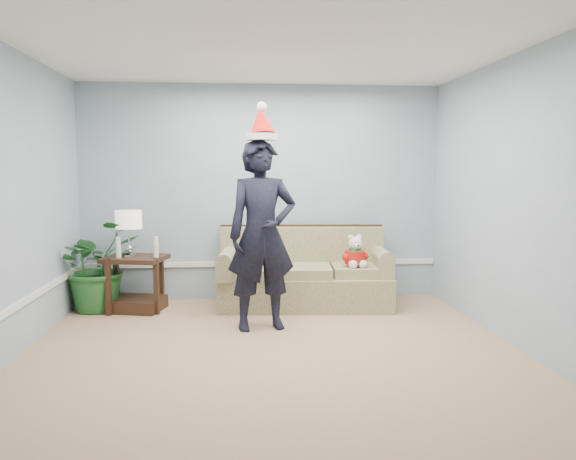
# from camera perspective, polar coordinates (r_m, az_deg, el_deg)

# --- Properties ---
(room_shell) EXTENTS (4.54, 5.04, 2.74)m
(room_shell) POSITION_cam_1_polar(r_m,az_deg,el_deg) (4.60, -1.36, 2.60)
(room_shell) COLOR #9F8466
(room_shell) RESTS_ON ground
(wainscot_trim) EXTENTS (4.49, 4.99, 0.06)m
(wainscot_trim) POSITION_cam_1_polar(r_m,az_deg,el_deg) (5.94, -13.54, -5.55)
(wainscot_trim) COLOR white
(wainscot_trim) RESTS_ON room_shell
(sofa) EXTENTS (2.10, 1.03, 0.95)m
(sofa) POSITION_cam_1_polar(r_m,az_deg,el_deg) (6.83, 1.66, -4.86)
(sofa) COLOR #545C2B
(sofa) RESTS_ON room_shell
(side_table) EXTENTS (0.78, 0.70, 0.64)m
(side_table) POSITION_cam_1_polar(r_m,az_deg,el_deg) (6.82, -15.18, -5.84)
(side_table) COLOR #372314
(side_table) RESTS_ON room_shell
(table_lamp) EXTENTS (0.30, 0.30, 0.53)m
(table_lamp) POSITION_cam_1_polar(r_m,az_deg,el_deg) (6.71, -15.89, 0.84)
(table_lamp) COLOR silver
(table_lamp) RESTS_ON side_table
(candle_pair) EXTENTS (0.48, 0.06, 0.24)m
(candle_pair) POSITION_cam_1_polar(r_m,az_deg,el_deg) (6.63, -15.07, -1.77)
(candle_pair) COLOR silver
(candle_pair) RESTS_ON side_table
(houseplant) EXTENTS (1.27, 1.25, 1.06)m
(houseplant) POSITION_cam_1_polar(r_m,az_deg,el_deg) (6.92, -18.75, -3.39)
(houseplant) COLOR #215F26
(houseplant) RESTS_ON room_shell
(man) EXTENTS (0.78, 0.59, 1.94)m
(man) POSITION_cam_1_polar(r_m,az_deg,el_deg) (5.73, -2.66, -0.53)
(man) COLOR black
(man) RESTS_ON room_shell
(santa_hat) EXTENTS (0.40, 0.43, 0.38)m
(santa_hat) POSITION_cam_1_polar(r_m,az_deg,el_deg) (5.73, -2.73, 10.70)
(santa_hat) COLOR white
(santa_hat) RESTS_ON man
(teddy_bear) EXTENTS (0.27, 0.29, 0.39)m
(teddy_bear) POSITION_cam_1_polar(r_m,az_deg,el_deg) (6.63, 6.82, -2.57)
(teddy_bear) COLOR white
(teddy_bear) RESTS_ON sofa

